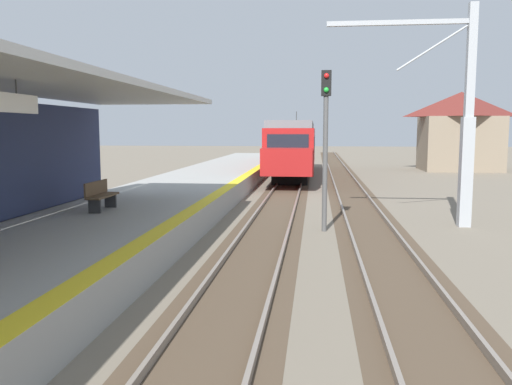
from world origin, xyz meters
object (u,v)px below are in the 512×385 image
object	(u,v)px
platform_bench	(100,195)
distant_trackside_house	(460,130)
rail_signal_post	(326,134)
catenary_pylon_far_side	(459,122)
approaching_train	(294,146)

from	to	relation	value
platform_bench	distant_trackside_house	size ratio (longest dim) A/B	0.24
rail_signal_post	platform_bench	distance (m)	7.30
catenary_pylon_far_side	distant_trackside_house	xyz separation A→B (m)	(6.91, 26.50, -0.27)
rail_signal_post	catenary_pylon_far_side	distance (m)	4.74
approaching_train	platform_bench	distance (m)	23.52
approaching_train	distant_trackside_house	world-z (taller)	distant_trackside_house
approaching_train	rail_signal_post	distance (m)	21.02
catenary_pylon_far_side	platform_bench	bearing A→B (deg)	-162.68
approaching_train	platform_bench	bearing A→B (deg)	-102.02
approaching_train	catenary_pylon_far_side	size ratio (longest dim) A/B	2.61
approaching_train	rail_signal_post	world-z (taller)	rail_signal_post
catenary_pylon_far_side	distant_trackside_house	bearing A→B (deg)	75.38
platform_bench	distant_trackside_house	distance (m)	35.14
catenary_pylon_far_side	distant_trackside_house	distance (m)	27.39
platform_bench	catenary_pylon_far_side	bearing A→B (deg)	17.32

